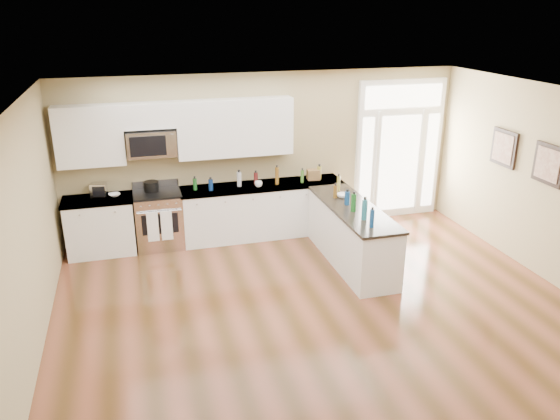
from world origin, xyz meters
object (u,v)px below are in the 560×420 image
Objects in this scene: kitchen_range at (159,219)px; stockpot at (151,186)px; toaster_oven at (99,190)px; peninsula_cabinet at (351,237)px.

kitchen_range is 0.58m from stockpot.
stockpot is at bearing 125.09° from kitchen_range.
toaster_oven is at bearing 171.94° from kitchen_range.
peninsula_cabinet is at bearing -13.69° from toaster_oven.
kitchen_range is at bearing 153.12° from peninsula_cabinet.
stockpot reaches higher than peninsula_cabinet.
stockpot is (-2.93, 1.56, 0.61)m from peninsula_cabinet.
toaster_oven is (-0.90, 0.13, 0.57)m from kitchen_range.
toaster_oven is (-0.83, 0.02, 0.00)m from stockpot.
kitchen_range is 4.37× the size of toaster_oven.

